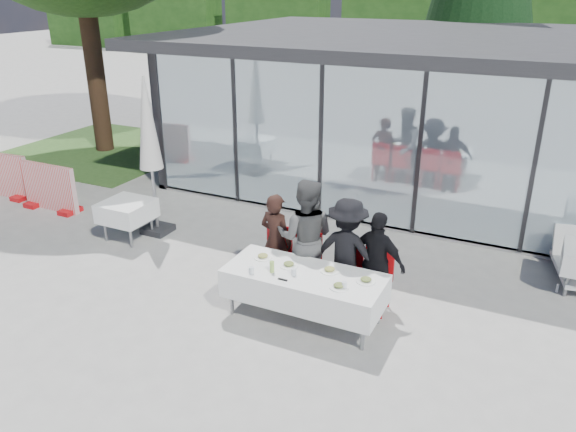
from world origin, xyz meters
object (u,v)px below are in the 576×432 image
object	(u,v)px
diner_a	(276,240)
juice_bottle	(272,267)
diner_b	(306,237)
spare_table_left	(127,211)
plate_a	(263,256)
lounger	(575,261)
dining_table	(304,286)
plate_c	(330,270)
diner_chair_c	(347,269)
market_umbrella	(148,134)
diner_chair_d	(377,275)
diner_d	(377,262)
plate_d	(366,280)
plate_b	(289,265)
plate_extra	(339,286)
diner_chair_b	(306,260)
diner_c	(347,252)
folded_eyeglasses	(283,280)
diner_chair_a	(277,253)

from	to	relation	value
diner_a	juice_bottle	size ratio (longest dim) A/B	9.25
diner_b	juice_bottle	distance (m)	0.92
juice_bottle	spare_table_left	bearing A→B (deg)	161.19
plate_a	lounger	bearing A→B (deg)	35.19
diner_a	plate_a	size ratio (longest dim) A/B	5.85
dining_table	plate_c	size ratio (longest dim) A/B	8.56
dining_table	diner_chair_c	bearing A→B (deg)	64.52
dining_table	market_umbrella	xyz separation A→B (m)	(-3.82, 1.53, 1.42)
diner_chair_d	market_umbrella	distance (m)	4.92
dining_table	diner_d	world-z (taller)	diner_d
plate_d	plate_b	bearing A→B (deg)	-177.65
diner_b	plate_d	world-z (taller)	diner_b
diner_a	lounger	size ratio (longest dim) A/B	1.08
plate_a	lounger	size ratio (longest dim) A/B	0.18
diner_chair_d	plate_extra	bearing A→B (deg)	-104.28
diner_d	plate_extra	distance (m)	0.95
diner_b	plate_b	xyz separation A→B (m)	(0.03, -0.65, -0.15)
diner_chair_c	plate_d	xyz separation A→B (m)	(0.50, -0.63, 0.24)
dining_table	diner_chair_b	xyz separation A→B (m)	(-0.31, 0.75, -0.00)
diner_c	diner_chair_d	bearing A→B (deg)	-176.98
diner_a	diner_b	size ratio (longest dim) A/B	0.83
diner_b	plate_c	world-z (taller)	diner_b
folded_eyeglasses	lounger	bearing A→B (deg)	43.19
diner_c	lounger	distance (m)	3.99
plate_a	diner_chair_b	bearing A→B (deg)	55.17
lounger	diner_chair_b	bearing A→B (deg)	-148.04
plate_c	folded_eyeglasses	world-z (taller)	plate_c
diner_a	diner_c	xyz separation A→B (m)	(1.18, 0.00, 0.06)
spare_table_left	lounger	size ratio (longest dim) A/B	0.60
dining_table	plate_d	distance (m)	0.90
juice_bottle	plate_extra	bearing A→B (deg)	-0.06
diner_chair_c	lounger	size ratio (longest dim) A/B	0.68
plate_c	lounger	xyz separation A→B (m)	(3.19, 2.94, -0.52)
plate_a	plate_c	xyz separation A→B (m)	(1.04, 0.04, 0.00)
diner_a	lounger	distance (m)	4.96
diner_c	diner_chair_b	bearing A→B (deg)	-1.20
folded_eyeglasses	market_umbrella	bearing A→B (deg)	152.92
plate_c	spare_table_left	bearing A→B (deg)	168.56
plate_b	plate_d	world-z (taller)	same
plate_d	diner_b	bearing A→B (deg)	152.65
diner_b	plate_b	world-z (taller)	diner_b
diner_c	folded_eyeglasses	xyz separation A→B (m)	(-0.54, -1.05, -0.07)
diner_a	lounger	world-z (taller)	diner_a
plate_c	juice_bottle	bearing A→B (deg)	-152.94
dining_table	spare_table_left	bearing A→B (deg)	165.34
diner_chair_a	folded_eyeglasses	distance (m)	1.27
diner_b	diner_d	size ratio (longest dim) A/B	1.21
dining_table	plate_d	xyz separation A→B (m)	(0.86, 0.12, 0.24)
plate_b	juice_bottle	size ratio (longest dim) A/B	1.58
folded_eyeglasses	juice_bottle	bearing A→B (deg)	149.29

